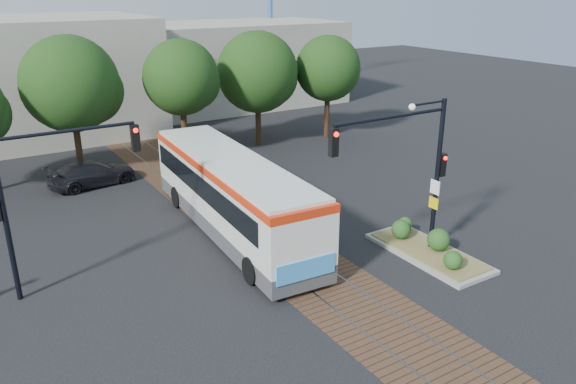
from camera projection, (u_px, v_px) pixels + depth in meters
name	position (u px, v px, depth m)	size (l,w,h in m)	color
ground	(315.00, 275.00, 20.77)	(120.00, 120.00, 0.00)	black
trackbed	(262.00, 236.00, 23.95)	(3.60, 40.00, 0.02)	#503324
tree_row	(174.00, 80.00, 32.73)	(26.40, 5.60, 7.67)	#382314
warehouses	(92.00, 73.00, 42.03)	(40.00, 13.00, 8.00)	#ADA899
city_bus	(232.00, 191.00, 23.83)	(3.36, 12.58, 3.33)	#424244
traffic_island	(427.00, 246.00, 22.33)	(2.20, 5.20, 1.13)	gray
signal_pole_main	(416.00, 157.00, 20.59)	(5.49, 0.46, 6.00)	black
signal_pole_left	(38.00, 187.00, 18.45)	(4.99, 0.34, 6.00)	black
parked_car	(92.00, 174.00, 29.80)	(1.85, 4.55, 1.32)	black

